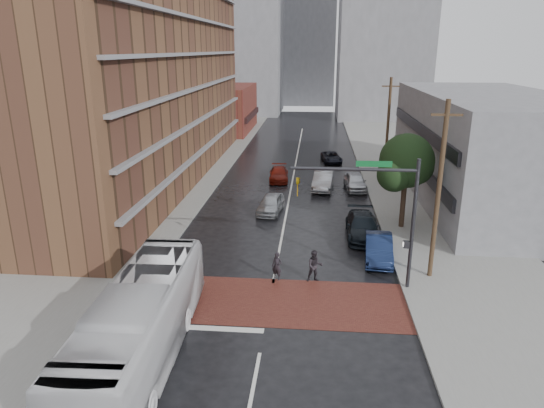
% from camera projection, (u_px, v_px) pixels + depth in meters
% --- Properties ---
extents(ground, '(160.00, 160.00, 0.00)m').
position_uv_depth(ground, '(269.00, 306.00, 24.51)').
color(ground, black).
rests_on(ground, ground).
extents(crosswalk, '(14.00, 5.00, 0.02)m').
position_uv_depth(crosswalk, '(270.00, 301.00, 24.98)').
color(crosswalk, brown).
rests_on(crosswalk, ground).
extents(sidewalk_west, '(9.00, 90.00, 0.15)m').
position_uv_depth(sidewalk_west, '(180.00, 176.00, 49.17)').
color(sidewalk_west, gray).
rests_on(sidewalk_west, ground).
extents(sidewalk_east, '(9.00, 90.00, 0.15)m').
position_uv_depth(sidewalk_east, '(410.00, 182.00, 47.22)').
color(sidewalk_east, gray).
rests_on(sidewalk_east, ground).
extents(apartment_block, '(10.00, 44.00, 28.00)m').
position_uv_depth(apartment_block, '(141.00, 31.00, 44.18)').
color(apartment_block, brown).
rests_on(apartment_block, ground).
extents(storefront_west, '(8.00, 16.00, 7.00)m').
position_uv_depth(storefront_west, '(225.00, 109.00, 75.67)').
color(storefront_west, maroon).
rests_on(storefront_west, ground).
extents(building_east, '(11.00, 26.00, 9.00)m').
position_uv_depth(building_east, '(486.00, 148.00, 40.70)').
color(building_east, gray).
rests_on(building_east, ground).
extents(distant_tower_west, '(18.00, 16.00, 32.00)m').
position_uv_depth(distant_tower_west, '(235.00, 30.00, 94.79)').
color(distant_tower_west, gray).
rests_on(distant_tower_west, ground).
extents(distant_tower_east, '(16.00, 14.00, 36.00)m').
position_uv_depth(distant_tower_east, '(385.00, 16.00, 86.11)').
color(distant_tower_east, gray).
rests_on(distant_tower_east, ground).
extents(distant_tower_center, '(12.00, 10.00, 24.00)m').
position_uv_depth(distant_tower_center, '(308.00, 51.00, 110.95)').
color(distant_tower_center, gray).
rests_on(distant_tower_center, ground).
extents(street_tree, '(4.20, 4.10, 6.90)m').
position_uv_depth(street_tree, '(407.00, 164.00, 33.75)').
color(street_tree, '#332319').
rests_on(street_tree, ground).
extents(signal_mast, '(6.50, 0.30, 7.20)m').
position_uv_depth(signal_mast, '(386.00, 205.00, 24.94)').
color(signal_mast, '#2D2D33').
rests_on(signal_mast, ground).
extents(utility_pole_near, '(1.60, 0.26, 10.00)m').
position_uv_depth(utility_pole_near, '(439.00, 191.00, 25.99)').
color(utility_pole_near, '#473321').
rests_on(utility_pole_near, ground).
extents(utility_pole_far, '(1.60, 0.26, 10.00)m').
position_uv_depth(utility_pole_far, '(387.00, 131.00, 44.96)').
color(utility_pole_far, '#473321').
rests_on(utility_pole_far, ground).
extents(transit_bus, '(3.30, 12.37, 3.42)m').
position_uv_depth(transit_bus, '(140.00, 324.00, 19.73)').
color(transit_bus, silver).
rests_on(transit_bus, ground).
extents(pedestrian_a, '(0.70, 0.59, 1.64)m').
position_uv_depth(pedestrian_a, '(277.00, 266.00, 27.09)').
color(pedestrian_a, black).
rests_on(pedestrian_a, ground).
extents(pedestrian_b, '(1.01, 0.86, 1.83)m').
position_uv_depth(pedestrian_b, '(315.00, 266.00, 26.88)').
color(pedestrian_b, black).
rests_on(pedestrian_b, ground).
extents(car_travel_a, '(2.22, 4.45, 1.46)m').
position_uv_depth(car_travel_a, '(271.00, 204.00, 38.32)').
color(car_travel_a, '#ADB2B5').
rests_on(car_travel_a, ground).
extents(car_travel_b, '(2.18, 5.05, 1.62)m').
position_uv_depth(car_travel_b, '(323.00, 181.00, 44.70)').
color(car_travel_b, '#A2A5AA').
rests_on(car_travel_b, ground).
extents(car_travel_c, '(2.07, 4.55, 1.29)m').
position_uv_depth(car_travel_c, '(279.00, 174.00, 47.74)').
color(car_travel_c, maroon).
rests_on(car_travel_c, ground).
extents(suv_travel, '(2.59, 4.52, 1.19)m').
position_uv_depth(suv_travel, '(331.00, 157.00, 55.44)').
color(suv_travel, black).
rests_on(suv_travel, ground).
extents(car_parked_near, '(1.97, 4.70, 1.51)m').
position_uv_depth(car_parked_near, '(379.00, 248.00, 29.71)').
color(car_parked_near, '#132043').
rests_on(car_parked_near, ground).
extents(car_parked_mid, '(2.21, 5.36, 1.55)m').
position_uv_depth(car_parked_mid, '(363.00, 226.00, 33.29)').
color(car_parked_mid, black).
rests_on(car_parked_mid, ground).
extents(car_parked_far, '(2.13, 4.64, 1.54)m').
position_uv_depth(car_parked_far, '(355.00, 181.00, 44.59)').
color(car_parked_far, '#B7BABF').
rests_on(car_parked_far, ground).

